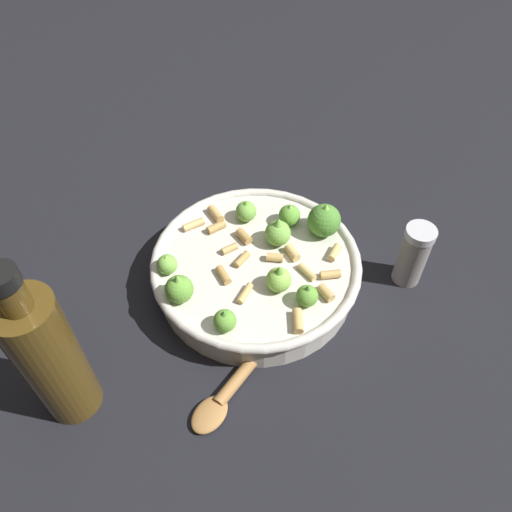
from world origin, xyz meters
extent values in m
plane|color=black|center=(0.00, 0.00, 0.00)|extent=(2.40, 2.40, 0.00)
cylinder|color=beige|center=(0.00, 0.00, 0.02)|extent=(0.28, 0.28, 0.05)
torus|color=beige|center=(0.00, 0.00, 0.05)|extent=(0.29, 0.29, 0.01)
sphere|color=#4C8933|center=(-0.10, 0.04, 0.07)|extent=(0.05, 0.05, 0.05)
cone|color=#8CC64C|center=(-0.10, 0.04, 0.09)|extent=(0.02, 0.02, 0.02)
sphere|color=#609E38|center=(-0.09, -0.01, 0.06)|extent=(0.03, 0.03, 0.03)
cone|color=#75B247|center=(-0.09, -0.01, 0.08)|extent=(0.02, 0.02, 0.01)
sphere|color=#8CC64C|center=(0.02, 0.05, 0.06)|extent=(0.03, 0.03, 0.03)
cone|color=#609E38|center=(0.02, 0.05, 0.08)|extent=(0.02, 0.02, 0.02)
sphere|color=#609E38|center=(0.01, 0.09, 0.06)|extent=(0.03, 0.03, 0.03)
cone|color=#4C8933|center=(0.01, 0.09, 0.08)|extent=(0.01, 0.01, 0.01)
sphere|color=#75B247|center=(-0.05, -0.06, 0.06)|extent=(0.03, 0.03, 0.03)
cone|color=#609E38|center=(-0.05, -0.06, 0.08)|extent=(0.02, 0.02, 0.01)
sphere|color=#75B247|center=(-0.05, 0.00, 0.07)|extent=(0.04, 0.04, 0.04)
cone|color=#75B247|center=(-0.05, 0.00, 0.08)|extent=(0.02, 0.02, 0.02)
sphere|color=#75B247|center=(0.09, -0.08, 0.06)|extent=(0.03, 0.03, 0.03)
cone|color=#8CC64C|center=(0.09, -0.08, 0.07)|extent=(0.01, 0.01, 0.01)
sphere|color=#609E38|center=(0.11, 0.04, 0.06)|extent=(0.03, 0.03, 0.03)
cone|color=#4C8933|center=(0.11, 0.04, 0.08)|extent=(0.02, 0.02, 0.01)
sphere|color=#609E38|center=(0.11, -0.03, 0.07)|extent=(0.04, 0.04, 0.04)
cone|color=#75B247|center=(0.11, -0.03, 0.09)|extent=(0.01, 0.01, 0.02)
cylinder|color=tan|center=(0.05, -0.01, 0.05)|extent=(0.02, 0.03, 0.01)
cylinder|color=tan|center=(0.01, -0.04, 0.05)|extent=(0.02, 0.02, 0.01)
cylinder|color=tan|center=(-0.03, -0.10, 0.05)|extent=(0.02, 0.03, 0.01)
cylinder|color=tan|center=(0.04, 0.11, 0.05)|extent=(0.03, 0.03, 0.01)
cylinder|color=tan|center=(-0.01, 0.11, 0.05)|extent=(0.02, 0.03, 0.01)
cylinder|color=tan|center=(-0.04, 0.03, 0.05)|extent=(0.02, 0.03, 0.01)
cylinder|color=tan|center=(-0.08, 0.07, 0.05)|extent=(0.03, 0.02, 0.01)
cylinder|color=tan|center=(-0.02, -0.04, 0.05)|extent=(0.02, 0.03, 0.01)
cylinder|color=tan|center=(0.05, 0.03, 0.05)|extent=(0.03, 0.02, 0.01)
cylinder|color=tan|center=(-0.02, 0.02, 0.05)|extent=(0.02, 0.03, 0.01)
cylinder|color=tan|center=(0.01, -0.01, 0.05)|extent=(0.03, 0.01, 0.01)
cylinder|color=tan|center=(0.01, -0.11, 0.05)|extent=(0.03, 0.02, 0.01)
cylinder|color=tan|center=(-0.03, 0.07, 0.05)|extent=(0.02, 0.03, 0.01)
cylinder|color=tan|center=(-0.04, 0.09, 0.05)|extent=(0.03, 0.03, 0.01)
cylinder|color=tan|center=(-0.01, -0.08, 0.05)|extent=(0.03, 0.02, 0.01)
cylinder|color=gray|center=(-0.15, 0.16, 0.04)|extent=(0.04, 0.04, 0.09)
cylinder|color=silver|center=(-0.15, 0.16, 0.09)|extent=(0.04, 0.04, 0.01)
cylinder|color=#4C3814|center=(0.28, -0.05, 0.10)|extent=(0.06, 0.06, 0.19)
cylinder|color=#4C3814|center=(0.28, -0.05, 0.21)|extent=(0.03, 0.03, 0.04)
cylinder|color=black|center=(0.28, -0.05, 0.24)|extent=(0.03, 0.03, 0.02)
cylinder|color=#9E703D|center=(0.08, 0.08, 0.01)|extent=(0.19, 0.03, 0.02)
ellipsoid|color=#9E703D|center=(0.19, 0.09, 0.01)|extent=(0.06, 0.04, 0.01)
camera|label=1|loc=(0.33, 0.29, 0.57)|focal=35.33mm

